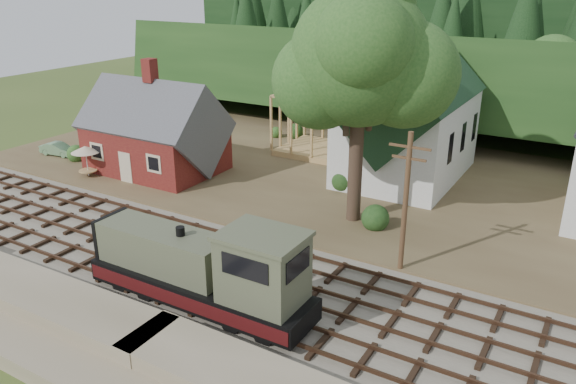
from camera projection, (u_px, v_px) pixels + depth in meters
The scene contains 16 objects.
ground at pixel (241, 281), 29.99m from camera, with size 140.00×140.00×0.00m, color #384C1E.
embankment at pixel (122, 371), 23.16m from camera, with size 64.00×5.00×1.60m, color #7F7259.
railroad_bed at pixel (241, 280), 29.96m from camera, with size 64.00×11.00×0.16m, color #726B5B.
village_flat at pixel (372, 180), 44.38m from camera, with size 64.00×26.00×0.30m, color brown.
hillside at pixel (454, 119), 63.70m from camera, with size 70.00×28.00×8.00m, color #1E3F19.
ridge at pixel (485, 95), 76.55m from camera, with size 80.00×20.00×12.00m, color black.
depot at pixel (156, 135), 45.24m from camera, with size 10.80×7.41×9.00m.
church at pixel (408, 116), 42.96m from camera, with size 8.40×15.17×13.00m.
timber_frame at pixel (328, 121), 49.31m from camera, with size 8.20×6.20×6.99m.
lattice_tower at pixel (359, 36), 51.69m from camera, with size 3.20×3.20×12.12m.
big_tree at pixel (363, 66), 33.36m from camera, with size 10.90×8.40×14.70m.
telegraph_pole_near at pixel (406, 201), 29.31m from camera, with size 2.20×0.28×8.00m.
locomotive at pixel (206, 271), 26.75m from camera, with size 11.74×2.93×4.70m.
car_blue at pixel (204, 166), 45.36m from camera, with size 1.36×3.39×1.15m, color #597FBF.
car_green at pixel (58, 149), 49.76m from camera, with size 1.20×3.45×1.14m, color #6B9969.
patio_set at pixel (85, 151), 44.06m from camera, with size 2.22×2.22×2.48m.
Camera 1 is at (15.52, -21.30, 15.29)m, focal length 35.00 mm.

